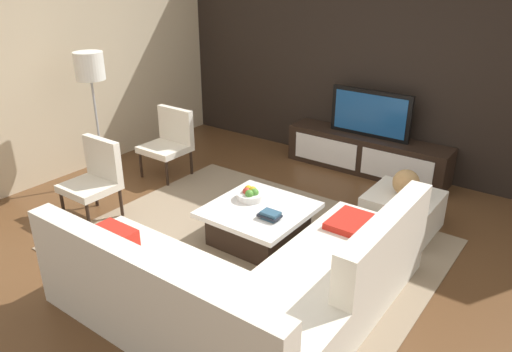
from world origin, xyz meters
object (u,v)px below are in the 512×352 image
at_px(television, 370,114).
at_px(fruit_bowl, 250,194).
at_px(decorative_ball, 406,183).
at_px(accent_chair_near, 96,175).
at_px(sectional_couch, 248,286).
at_px(coffee_table, 259,223).
at_px(media_console, 366,154).
at_px(floor_lamp, 90,74).
at_px(ottoman, 402,212).
at_px(book_stack, 270,215).
at_px(accent_chair_far, 170,139).

bearing_deg(television, fruit_bowl, -97.24).
xyz_separation_m(television, decorative_ball, (0.96, -1.21, -0.27)).
bearing_deg(fruit_bowl, accent_chair_near, -156.08).
xyz_separation_m(sectional_couch, coffee_table, (-0.61, 0.98, -0.09)).
bearing_deg(fruit_bowl, sectional_couch, -53.98).
distance_m(media_console, fruit_bowl, 2.22).
bearing_deg(sectional_couch, media_console, 98.78).
bearing_deg(sectional_couch, decorative_ball, 77.62).
relative_size(television, decorative_ball, 3.98).
xyz_separation_m(television, floor_lamp, (-2.51, -2.32, 0.59)).
distance_m(television, decorative_ball, 1.57).
xyz_separation_m(floor_lamp, ottoman, (3.48, 1.11, -1.20)).
bearing_deg(accent_chair_near, television, 59.41).
xyz_separation_m(accent_chair_near, decorative_ball, (2.81, 1.69, 0.05)).
distance_m(decorative_ball, book_stack, 1.48).
relative_size(media_console, decorative_ball, 7.99).
distance_m(television, sectional_couch, 3.36).
height_order(sectional_couch, floor_lamp, floor_lamp).
height_order(media_console, television, television).
relative_size(television, book_stack, 5.12).
bearing_deg(book_stack, accent_chair_far, 158.96).
distance_m(ottoman, fruit_bowl, 1.60).
relative_size(fruit_bowl, accent_chair_far, 0.32).
height_order(media_console, accent_chair_far, accent_chair_far).
xyz_separation_m(media_console, coffee_table, (-0.10, -2.30, -0.05)).
bearing_deg(television, accent_chair_near, -122.56).
bearing_deg(television, book_stack, -87.18).
bearing_deg(media_console, decorative_ball, -51.46).
bearing_deg(book_stack, sectional_couch, -65.71).
xyz_separation_m(accent_chair_far, book_stack, (2.16, -0.83, -0.07)).
distance_m(media_console, accent_chair_near, 3.44).
bearing_deg(floor_lamp, decorative_ball, 17.75).
height_order(television, accent_chair_near, television).
bearing_deg(coffee_table, floor_lamp, -179.48).
distance_m(media_console, television, 0.55).
xyz_separation_m(coffee_table, accent_chair_far, (-1.94, 0.71, 0.29)).
xyz_separation_m(media_console, sectional_couch, (0.51, -3.28, 0.04)).
relative_size(accent_chair_near, book_stack, 4.13).
distance_m(floor_lamp, fruit_bowl, 2.44).
distance_m(ottoman, accent_chair_far, 3.04).
distance_m(television, floor_lamp, 3.47).
height_order(fruit_bowl, book_stack, fruit_bowl).
height_order(ottoman, decorative_ball, decorative_ball).
bearing_deg(ottoman, accent_chair_far, -172.75).
distance_m(television, ottoman, 1.66).
distance_m(media_console, ottoman, 1.54).
xyz_separation_m(coffee_table, decorative_ball, (1.06, 1.09, 0.33)).
height_order(television, fruit_bowl, television).
height_order(television, coffee_table, television).
bearing_deg(coffee_table, ottoman, 45.80).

